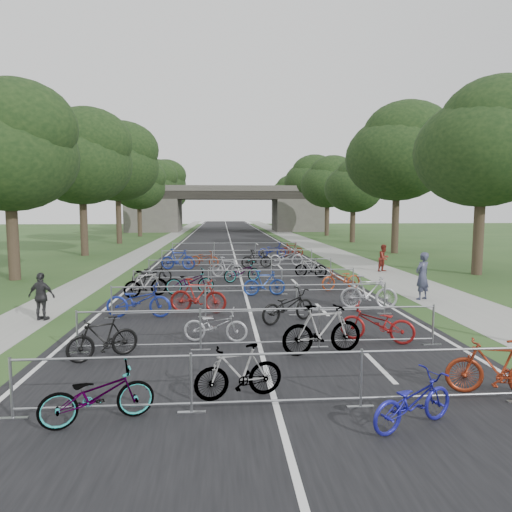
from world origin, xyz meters
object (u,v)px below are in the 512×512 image
(overpass_bridge, at_px, (228,209))
(bike_2, at_px, (413,401))
(pedestrian_c, at_px, (42,297))
(pedestrian_a, at_px, (422,276))
(pedestrian_b, at_px, (384,258))
(bike_0, at_px, (97,395))
(bike_1, at_px, (239,372))

(overpass_bridge, height_order, bike_2, overpass_bridge)
(bike_2, bearing_deg, pedestrian_c, 23.54)
(pedestrian_a, relative_size, pedestrian_b, 1.22)
(bike_0, xyz_separation_m, bike_1, (2.41, 0.84, 0.02))
(overpass_bridge, bearing_deg, bike_2, -88.13)
(overpass_bridge, relative_size, bike_0, 16.46)
(pedestrian_a, bearing_deg, bike_0, 15.16)
(pedestrian_a, bearing_deg, overpass_bridge, -111.88)
(bike_2, height_order, pedestrian_c, pedestrian_c)
(bike_0, bearing_deg, bike_2, -115.91)
(bike_0, xyz_separation_m, pedestrian_a, (10.04, 9.75, 0.45))
(overpass_bridge, relative_size, bike_2, 17.79)
(pedestrian_a, bearing_deg, pedestrian_c, -19.38)
(bike_1, relative_size, bike_2, 0.99)
(bike_0, xyz_separation_m, bike_2, (5.24, -0.56, -0.04))
(bike_2, xyz_separation_m, pedestrian_a, (4.80, 10.31, 0.49))
(bike_2, height_order, pedestrian_a, pedestrian_a)
(pedestrian_b, distance_m, pedestrian_c, 18.33)
(pedestrian_a, bearing_deg, pedestrian_b, -128.60)
(pedestrian_b, xyz_separation_m, pedestrian_c, (-15.11, -10.37, 0.00))
(pedestrian_c, bearing_deg, pedestrian_a, -156.44)
(overpass_bridge, xyz_separation_m, pedestrian_c, (-6.80, -57.84, -2.75))
(pedestrian_c, bearing_deg, bike_2, 152.22)
(overpass_bridge, distance_m, pedestrian_b, 48.27)
(bike_2, relative_size, pedestrian_b, 1.12)
(bike_0, xyz_separation_m, pedestrian_b, (11.39, 17.79, 0.28))
(bike_2, xyz_separation_m, pedestrian_c, (-8.95, 7.98, 0.32))
(bike_1, xyz_separation_m, pedestrian_a, (7.62, 8.92, 0.43))
(bike_0, distance_m, bike_2, 5.27)
(bike_0, xyz_separation_m, pedestrian_c, (-3.71, 7.42, 0.29))
(pedestrian_c, bearing_deg, bike_1, 146.86)
(pedestrian_c, bearing_deg, pedestrian_b, -131.60)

